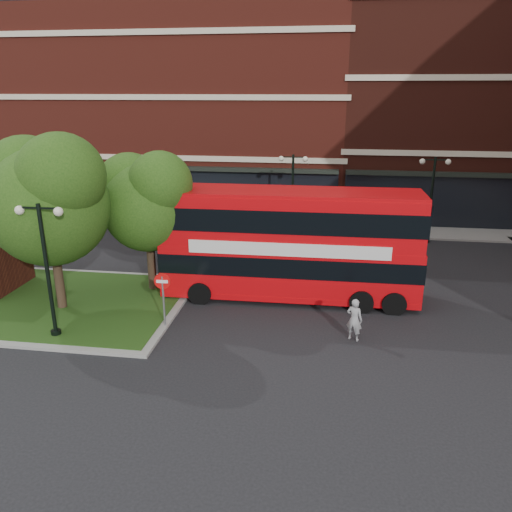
% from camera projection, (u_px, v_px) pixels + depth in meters
% --- Properties ---
extents(ground, '(120.00, 120.00, 0.00)m').
position_uv_depth(ground, '(202.00, 351.00, 17.31)').
color(ground, black).
rests_on(ground, ground).
extents(pavement_far, '(44.00, 3.00, 0.12)m').
position_uv_depth(pavement_far, '(263.00, 226.00, 32.77)').
color(pavement_far, slate).
rests_on(pavement_far, ground).
extents(terrace_far_left, '(26.00, 12.00, 14.00)m').
position_uv_depth(terrace_far_left, '(174.00, 111.00, 38.68)').
color(terrace_far_left, maroon).
rests_on(terrace_far_left, ground).
extents(terrace_far_right, '(18.00, 12.00, 16.00)m').
position_uv_depth(terrace_far_right, '(473.00, 98.00, 35.36)').
color(terrace_far_right, '#471911').
rests_on(terrace_far_right, ground).
extents(traffic_island, '(12.60, 7.60, 0.15)m').
position_uv_depth(traffic_island, '(36.00, 301.00, 21.19)').
color(traffic_island, gray).
rests_on(traffic_island, ground).
extents(tree_island_west, '(5.40, 4.71, 7.21)m').
position_uv_depth(tree_island_west, '(46.00, 195.00, 19.10)').
color(tree_island_west, '#2D2116').
rests_on(tree_island_west, ground).
extents(tree_island_east, '(4.46, 3.90, 6.29)m').
position_uv_depth(tree_island_east, '(146.00, 198.00, 21.19)').
color(tree_island_east, '#2D2116').
rests_on(tree_island_east, ground).
extents(lamp_island, '(1.72, 0.36, 5.00)m').
position_uv_depth(lamp_island, '(46.00, 265.00, 17.34)').
color(lamp_island, black).
rests_on(lamp_island, ground).
extents(lamp_far_left, '(1.72, 0.36, 5.00)m').
position_uv_depth(lamp_far_left, '(292.00, 191.00, 29.74)').
color(lamp_far_left, black).
rests_on(lamp_far_left, ground).
extents(lamp_far_right, '(1.72, 0.36, 5.00)m').
position_uv_depth(lamp_far_right, '(431.00, 195.00, 28.65)').
color(lamp_far_right, black).
rests_on(lamp_far_right, ground).
extents(bus, '(10.82, 2.61, 4.12)m').
position_uv_depth(bus, '(290.00, 237.00, 20.97)').
color(bus, red).
rests_on(bus, ground).
extents(woman, '(0.68, 0.57, 1.59)m').
position_uv_depth(woman, '(354.00, 320.00, 17.85)').
color(woman, '#949497').
rests_on(woman, ground).
extents(car_silver, '(4.71, 2.09, 1.58)m').
position_uv_depth(car_silver, '(177.00, 220.00, 31.37)').
color(car_silver, silver).
rests_on(car_silver, ground).
extents(car_white, '(4.69, 1.65, 1.54)m').
position_uv_depth(car_white, '(341.00, 220.00, 31.39)').
color(car_white, white).
rests_on(car_white, ground).
extents(no_entry_sign, '(0.62, 0.09, 2.22)m').
position_uv_depth(no_entry_sign, '(163.00, 289.00, 18.46)').
color(no_entry_sign, slate).
rests_on(no_entry_sign, ground).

